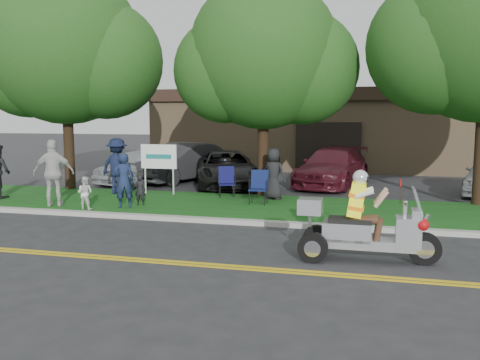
% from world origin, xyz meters
% --- Properties ---
extents(ground, '(120.00, 120.00, 0.00)m').
position_xyz_m(ground, '(0.00, 0.00, 0.00)').
color(ground, '#28282B').
rests_on(ground, ground).
extents(centerline_near, '(60.00, 0.10, 0.01)m').
position_xyz_m(centerline_near, '(0.00, -0.58, 0.01)').
color(centerline_near, gold).
rests_on(centerline_near, ground).
extents(centerline_far, '(60.00, 0.10, 0.01)m').
position_xyz_m(centerline_far, '(0.00, -0.42, 0.01)').
color(centerline_far, gold).
rests_on(centerline_far, ground).
extents(curb, '(60.00, 0.25, 0.12)m').
position_xyz_m(curb, '(0.00, 3.05, 0.06)').
color(curb, '#A8A89E').
rests_on(curb, ground).
extents(grass_verge, '(60.00, 4.00, 0.10)m').
position_xyz_m(grass_verge, '(0.00, 5.20, 0.06)').
color(grass_verge, '#134612').
rests_on(grass_verge, ground).
extents(commercial_building, '(18.00, 8.20, 4.00)m').
position_xyz_m(commercial_building, '(2.00, 18.98, 2.01)').
color(commercial_building, '#9E7F5B').
rests_on(commercial_building, ground).
extents(tree_left, '(6.62, 5.40, 7.78)m').
position_xyz_m(tree_left, '(-6.44, 7.03, 4.85)').
color(tree_left, '#332114').
rests_on(tree_left, ground).
extents(tree_mid, '(5.88, 4.80, 7.05)m').
position_xyz_m(tree_mid, '(0.55, 7.23, 4.43)').
color(tree_mid, '#332114').
rests_on(tree_mid, ground).
extents(business_sign, '(1.25, 0.06, 1.75)m').
position_xyz_m(business_sign, '(-2.90, 6.60, 1.26)').
color(business_sign, silver).
rests_on(business_sign, ground).
extents(trike_scooter, '(2.60, 0.86, 1.71)m').
position_xyz_m(trike_scooter, '(3.74, 0.50, 0.60)').
color(trike_scooter, black).
rests_on(trike_scooter, ground).
extents(lawn_chair_a, '(0.54, 0.56, 0.99)m').
position_xyz_m(lawn_chair_a, '(0.72, 5.57, 0.66)').
color(lawn_chair_a, black).
rests_on(lawn_chair_a, grass_verge).
extents(lawn_chair_b, '(0.65, 0.66, 0.97)m').
position_xyz_m(lawn_chair_b, '(-0.56, 6.58, 0.65)').
color(lawn_chair_b, black).
rests_on(lawn_chair_b, grass_verge).
extents(spectator_adult_left, '(0.68, 0.60, 1.56)m').
position_xyz_m(spectator_adult_left, '(-2.83, 3.94, 0.88)').
color(spectator_adult_left, '#182443').
rests_on(spectator_adult_left, grass_verge).
extents(spectator_adult_right, '(1.22, 0.87, 1.92)m').
position_xyz_m(spectator_adult_right, '(-4.93, 3.74, 1.06)').
color(spectator_adult_right, beige).
rests_on(spectator_adult_right, grass_verge).
extents(spectator_chair_a, '(1.29, 0.88, 1.85)m').
position_xyz_m(spectator_chair_a, '(-4.24, 6.25, 1.03)').
color(spectator_chair_a, '#141B38').
rests_on(spectator_chair_a, grass_verge).
extents(spectator_chair_b, '(0.91, 0.74, 1.60)m').
position_xyz_m(spectator_chair_b, '(1.00, 6.42, 0.90)').
color(spectator_chair_b, black).
rests_on(spectator_chair_b, grass_verge).
extents(child_left, '(0.36, 0.28, 0.89)m').
position_xyz_m(child_left, '(-2.56, 4.42, 0.55)').
color(child_left, black).
rests_on(child_left, grass_verge).
extents(child_right, '(0.46, 0.36, 0.92)m').
position_xyz_m(child_right, '(-3.74, 3.40, 0.57)').
color(child_right, silver).
rests_on(child_right, grass_verge).
extents(parked_car_far_left, '(2.75, 4.42, 1.41)m').
position_xyz_m(parked_car_far_left, '(-5.00, 9.58, 0.70)').
color(parked_car_far_left, '#AEB0B5').
rests_on(parked_car_far_left, ground).
extents(parked_car_left, '(3.23, 5.08, 1.58)m').
position_xyz_m(parked_car_left, '(-3.60, 10.53, 0.79)').
color(parked_car_left, '#272729').
rests_on(parked_car_left, ground).
extents(parked_car_mid, '(3.85, 5.40, 1.37)m').
position_xyz_m(parked_car_mid, '(-1.37, 9.43, 0.68)').
color(parked_car_mid, black).
rests_on(parked_car_mid, ground).
extents(parked_car_right, '(2.97, 5.26, 1.44)m').
position_xyz_m(parked_car_right, '(2.51, 10.74, 0.72)').
color(parked_car_right, '#4B111D').
rests_on(parked_car_right, ground).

